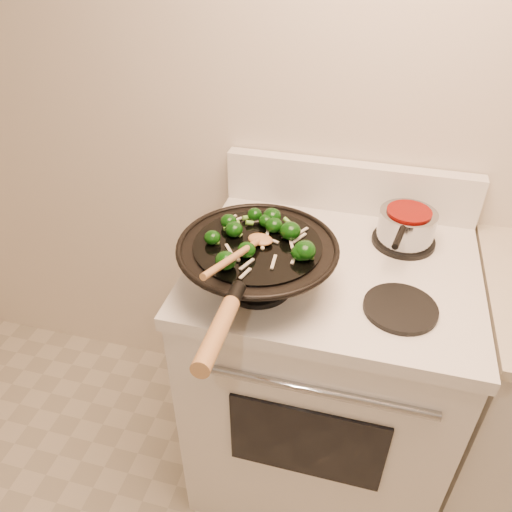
# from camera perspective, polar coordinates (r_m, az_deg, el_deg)

# --- Properties ---
(stove) EXTENTS (0.78, 0.67, 1.08)m
(stove) POSITION_cam_1_polar(r_m,az_deg,el_deg) (1.70, 7.53, -12.93)
(stove) COLOR white
(stove) RESTS_ON ground
(wok) EXTENTS (0.40, 0.66, 0.20)m
(wok) POSITION_cam_1_polar(r_m,az_deg,el_deg) (1.24, 0.13, -0.79)
(wok) COLOR black
(wok) RESTS_ON stove
(stirfry) EXTENTS (0.27, 0.27, 0.05)m
(stirfry) POSITION_cam_1_polar(r_m,az_deg,el_deg) (1.21, 1.18, 2.26)
(stirfry) COLOR black
(stirfry) RESTS_ON wok
(wooden_spoon) EXTENTS (0.10, 0.29, 0.08)m
(wooden_spoon) POSITION_cam_1_polar(r_m,az_deg,el_deg) (1.15, -1.15, 0.82)
(wooden_spoon) COLOR #9F6C3E
(wooden_spoon) RESTS_ON wok
(saucepan) EXTENTS (0.16, 0.26, 0.10)m
(saucepan) POSITION_cam_1_polar(r_m,az_deg,el_deg) (1.48, 16.81, 3.37)
(saucepan) COLOR #999CA1
(saucepan) RESTS_ON stove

